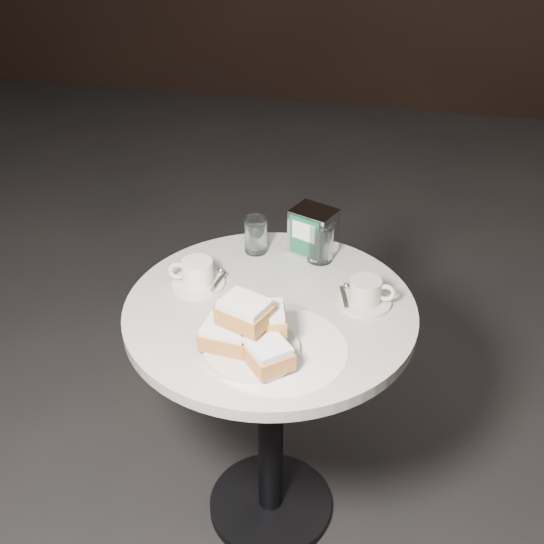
% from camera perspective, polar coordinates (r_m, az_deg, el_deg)
% --- Properties ---
extents(ground, '(7.00, 7.00, 0.00)m').
position_cam_1_polar(ground, '(2.15, -0.12, -19.07)').
color(ground, black).
rests_on(ground, ground).
extents(cafe_table, '(0.70, 0.70, 0.74)m').
position_cam_1_polar(cafe_table, '(1.75, -0.14, -8.11)').
color(cafe_table, black).
rests_on(cafe_table, ground).
extents(sugar_spill, '(0.39, 0.39, 0.00)m').
position_cam_1_polar(sugar_spill, '(1.50, 0.53, -6.43)').
color(sugar_spill, white).
rests_on(sugar_spill, cafe_table).
extents(beignet_plate, '(0.27, 0.27, 0.14)m').
position_cam_1_polar(beignet_plate, '(1.46, -1.83, -5.29)').
color(beignet_plate, silver).
rests_on(beignet_plate, cafe_table).
extents(coffee_cup_left, '(0.15, 0.15, 0.07)m').
position_cam_1_polar(coffee_cup_left, '(1.69, -6.29, -0.23)').
color(coffee_cup_left, silver).
rests_on(coffee_cup_left, cafe_table).
extents(coffee_cup_right, '(0.14, 0.13, 0.07)m').
position_cam_1_polar(coffee_cup_right, '(1.63, 7.84, -1.80)').
color(coffee_cup_right, beige).
rests_on(coffee_cup_right, cafe_table).
extents(water_glass_left, '(0.08, 0.08, 0.10)m').
position_cam_1_polar(water_glass_left, '(1.81, -1.37, 3.06)').
color(water_glass_left, white).
rests_on(water_glass_left, cafe_table).
extents(water_glass_right, '(0.07, 0.07, 0.11)m').
position_cam_1_polar(water_glass_right, '(1.77, 4.07, 2.52)').
color(water_glass_right, white).
rests_on(water_glass_right, cafe_table).
extents(napkin_dispenser, '(0.13, 0.12, 0.13)m').
position_cam_1_polar(napkin_dispenser, '(1.80, 3.47, 3.38)').
color(napkin_dispenser, silver).
rests_on(napkin_dispenser, cafe_table).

